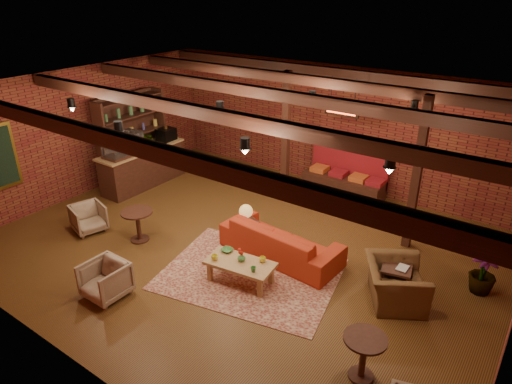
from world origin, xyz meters
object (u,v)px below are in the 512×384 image
Objects in this scene: plant_tall at (494,232)px; sofa at (281,241)px; round_table_left at (138,221)px; side_table_lamp at (246,214)px; coffee_table at (240,264)px; side_table_book at (397,269)px; round_table_right at (364,351)px; armchair_right at (396,277)px; armchair_b at (105,279)px; armchair_a at (88,217)px.

sofa is at bearing -163.05° from plant_tall.
plant_tall reaches higher than sofa.
plant_tall is at bearing 19.80° from round_table_left.
plant_tall reaches higher than side_table_lamp.
coffee_table is 2.78m from side_table_book.
coffee_table is 1.88× the size of round_table_right.
round_table_left reaches higher than side_table_book.
round_table_right is 0.29× the size of plant_tall.
sofa is 2.36m from armchair_right.
armchair_right is 1.86× the size of side_table_book.
round_table_right is at bearing 12.05° from armchair_b.
armchair_right is at bearing -176.98° from sofa.
coffee_table is 2.23× the size of side_table_book.
round_table_left is 6.80m from plant_tall.
coffee_table is at bearing -151.76° from side_table_book.
side_table_book is at bearing 14.98° from round_table_left.
plant_tall reaches higher than round_table_right.
plant_tall reaches higher than armchair_right.
armchair_right is (5.18, 1.15, 0.01)m from round_table_left.
coffee_table is at bearing 86.87° from sofa.
armchair_right is (4.19, 2.79, 0.12)m from armchair_b.
round_table_left is 0.63× the size of armchair_right.
plant_tall is at bearing 72.74° from round_table_right.
armchair_b reaches higher than side_table_book.
plant_tall is at bearing 13.47° from side_table_lamp.
armchair_a is (-3.17, -1.58, -0.34)m from side_table_lamp.
sofa is 3.66× the size of armchair_a.
plant_tall is (4.42, 1.06, 0.55)m from side_table_lamp.
plant_tall is (3.54, 1.08, 0.87)m from sofa.
round_table_right is at bearing -7.99° from round_table_left.
sofa reaches higher than round_table_left.
plant_tall is (5.36, 3.93, 0.87)m from armchair_b.
side_table_book is (-0.07, 0.22, 0.03)m from armchair_right.
armchair_right reaches higher than round_table_right.
round_table_right is (5.41, -0.76, 0.00)m from round_table_left.
side_table_lamp is 2.31m from round_table_left.
round_table_left is at bearing -165.02° from side_table_book.
armchair_right is at bearing 96.90° from round_table_right.
round_table_left is at bearing -57.61° from armchair_a.
round_table_right is at bearing -29.83° from side_table_lamp.
side_table_book is at bearing 36.93° from armchair_b.
round_table_right is at bearing -82.05° from side_table_book.
sofa is at bearing -176.05° from side_table_book.
sofa is 2.25× the size of armchair_right.
coffee_table is 2.86m from round_table_right.
coffee_table is 1.41m from side_table_lamp.
armchair_a is 1.15× the size of side_table_book.
armchair_right is at bearing -60.41° from armchair_a.
side_table_book is (2.45, 1.31, 0.13)m from coffee_table.
sofa is at bearing 58.27° from armchair_right.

